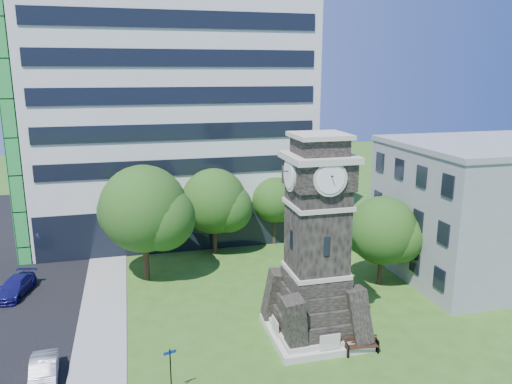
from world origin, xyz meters
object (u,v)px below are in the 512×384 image
object	(u,v)px
park_bench	(362,345)
street_sign	(171,368)
clock_tower	(316,253)
car_street_north	(15,287)
car_east_lot	(475,288)
car_street_mid	(44,372)

from	to	relation	value
park_bench	street_sign	distance (m)	10.90
clock_tower	car_street_north	xyz separation A→B (m)	(-18.65, 10.49, -4.67)
car_east_lot	park_bench	size ratio (longest dim) A/B	2.91
car_street_north	park_bench	size ratio (longest dim) A/B	2.17
car_street_mid	park_bench	bearing A→B (deg)	-9.50
park_bench	street_sign	bearing A→B (deg)	-168.71
car_street_mid	car_east_lot	size ratio (longest dim) A/B	0.66
clock_tower	street_sign	world-z (taller)	clock_tower
car_street_north	street_sign	bearing A→B (deg)	-41.90
car_street_north	car_east_lot	bearing A→B (deg)	-1.29
car_street_mid	car_east_lot	xyz separation A→B (m)	(27.78, 3.01, 0.18)
car_street_north	park_bench	bearing A→B (deg)	-18.46
clock_tower	car_street_north	size ratio (longest dim) A/B	2.88
park_bench	clock_tower	bearing A→B (deg)	129.89
car_east_lot	street_sign	size ratio (longest dim) A/B	2.14
car_street_north	car_street_mid	bearing A→B (deg)	-58.85
car_east_lot	street_sign	world-z (taller)	street_sign
clock_tower	park_bench	bearing A→B (deg)	-54.03
clock_tower	car_street_mid	xyz separation A→B (m)	(-15.08, -1.12, -4.67)
clock_tower	park_bench	xyz separation A→B (m)	(1.88, -2.59, -4.75)
car_street_mid	park_bench	xyz separation A→B (m)	(16.95, -1.47, -0.08)
car_street_north	street_sign	size ratio (longest dim) A/B	1.60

